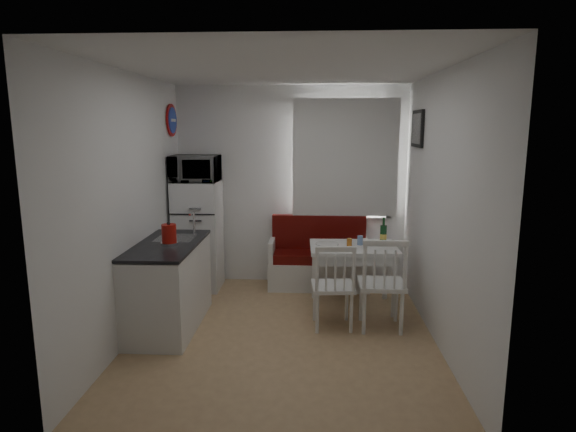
# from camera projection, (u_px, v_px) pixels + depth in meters

# --- Properties ---
(floor) EXTENTS (3.00, 3.50, 0.02)m
(floor) POSITION_uv_depth(u_px,v_px,m) (283.00, 334.00, 4.87)
(floor) COLOR tan
(floor) RESTS_ON ground
(ceiling) EXTENTS (3.00, 3.50, 0.02)m
(ceiling) POSITION_uv_depth(u_px,v_px,m) (282.00, 68.00, 4.39)
(ceiling) COLOR white
(ceiling) RESTS_ON wall_back
(wall_back) EXTENTS (3.00, 0.02, 2.60)m
(wall_back) POSITION_uv_depth(u_px,v_px,m) (291.00, 186.00, 6.35)
(wall_back) COLOR white
(wall_back) RESTS_ON floor
(wall_front) EXTENTS (3.00, 0.02, 2.60)m
(wall_front) POSITION_uv_depth(u_px,v_px,m) (264.00, 257.00, 2.92)
(wall_front) COLOR white
(wall_front) RESTS_ON floor
(wall_left) EXTENTS (0.02, 3.50, 2.60)m
(wall_left) POSITION_uv_depth(u_px,v_px,m) (130.00, 207.00, 4.71)
(wall_left) COLOR white
(wall_left) RESTS_ON floor
(wall_right) EXTENTS (0.02, 3.50, 2.60)m
(wall_right) POSITION_uv_depth(u_px,v_px,m) (440.00, 210.00, 4.56)
(wall_right) COLOR white
(wall_right) RESTS_ON floor
(window) EXTENTS (1.22, 0.06, 1.47)m
(window) POSITION_uv_depth(u_px,v_px,m) (345.00, 162.00, 6.23)
(window) COLOR silver
(window) RESTS_ON wall_back
(curtain) EXTENTS (1.35, 0.02, 1.50)m
(curtain) POSITION_uv_depth(u_px,v_px,m) (345.00, 158.00, 6.15)
(curtain) COLOR white
(curtain) RESTS_ON wall_back
(kitchen_counter) EXTENTS (0.62, 1.32, 1.16)m
(kitchen_counter) POSITION_uv_depth(u_px,v_px,m) (169.00, 285.00, 5.01)
(kitchen_counter) COLOR silver
(kitchen_counter) RESTS_ON floor
(wall_sign) EXTENTS (0.03, 0.40, 0.40)m
(wall_sign) POSITION_uv_depth(u_px,v_px,m) (172.00, 120.00, 5.98)
(wall_sign) COLOR #1B37A3
(wall_sign) RESTS_ON wall_left
(picture_frame) EXTENTS (0.04, 0.52, 0.42)m
(picture_frame) POSITION_uv_depth(u_px,v_px,m) (417.00, 129.00, 5.50)
(picture_frame) COLOR black
(picture_frame) RESTS_ON wall_right
(bench) EXTENTS (1.29, 0.50, 0.92)m
(bench) POSITION_uv_depth(u_px,v_px,m) (319.00, 264.00, 6.28)
(bench) COLOR silver
(bench) RESTS_ON floor
(dining_table) EXTENTS (1.00, 0.71, 0.73)m
(dining_table) POSITION_uv_depth(u_px,v_px,m) (353.00, 253.00, 5.50)
(dining_table) COLOR silver
(dining_table) RESTS_ON floor
(chair_left) EXTENTS (0.46, 0.44, 0.49)m
(chair_left) POSITION_uv_depth(u_px,v_px,m) (333.00, 278.00, 4.88)
(chair_left) COLOR silver
(chair_left) RESTS_ON floor
(chair_right) EXTENTS (0.47, 0.44, 0.53)m
(chair_right) POSITION_uv_depth(u_px,v_px,m) (383.00, 275.00, 4.84)
(chair_right) COLOR silver
(chair_right) RESTS_ON floor
(fridge) EXTENTS (0.56, 0.56, 1.39)m
(fridge) POSITION_uv_depth(u_px,v_px,m) (198.00, 235.00, 6.18)
(fridge) COLOR white
(fridge) RESTS_ON floor
(microwave) EXTENTS (0.59, 0.40, 0.33)m
(microwave) POSITION_uv_depth(u_px,v_px,m) (195.00, 169.00, 5.97)
(microwave) COLOR white
(microwave) RESTS_ON fridge
(kettle) EXTENTS (0.17, 0.17, 0.23)m
(kettle) POSITION_uv_depth(u_px,v_px,m) (169.00, 234.00, 4.82)
(kettle) COLOR #AB140D
(kettle) RESTS_ON kitchen_counter
(wine_bottle) EXTENTS (0.08, 0.08, 0.31)m
(wine_bottle) POSITION_uv_depth(u_px,v_px,m) (383.00, 231.00, 5.54)
(wine_bottle) COLOR #164522
(wine_bottle) RESTS_ON dining_table
(drinking_glass_orange) EXTENTS (0.06, 0.06, 0.10)m
(drinking_glass_orange) POSITION_uv_depth(u_px,v_px,m) (349.00, 243.00, 5.43)
(drinking_glass_orange) COLOR #C66F21
(drinking_glass_orange) RESTS_ON dining_table
(drinking_glass_blue) EXTENTS (0.06, 0.06, 0.11)m
(drinking_glass_blue) POSITION_uv_depth(u_px,v_px,m) (360.00, 240.00, 5.52)
(drinking_glass_blue) COLOR #7897CC
(drinking_glass_blue) RESTS_ON dining_table
(plate) EXTENTS (0.26, 0.26, 0.02)m
(plate) POSITION_uv_depth(u_px,v_px,m) (327.00, 244.00, 5.52)
(plate) COLOR white
(plate) RESTS_ON dining_table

